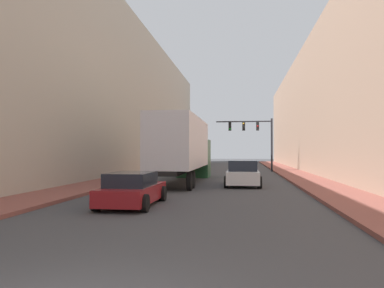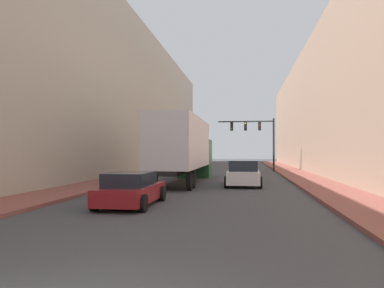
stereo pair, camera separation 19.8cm
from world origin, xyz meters
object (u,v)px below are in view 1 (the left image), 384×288
Objects in this scene: semi_truck at (184,148)px; sedan_car at (132,190)px; traffic_signal_gantry at (256,134)px; suv_car at (243,174)px.

semi_truck is 3.07× the size of sedan_car.
semi_truck reaches higher than sedan_car.
semi_truck is 15.53m from traffic_signal_gantry.
traffic_signal_gantry is (1.39, 16.61, 3.26)m from suv_car.
sedan_car is at bearing -91.55° from semi_truck.
semi_truck is at bearing 88.45° from sedan_car.
suv_car is at bearing -94.80° from traffic_signal_gantry.
traffic_signal_gantry is (5.73, 25.70, 3.38)m from sedan_car.
suv_car is at bearing -27.99° from semi_truck.
traffic_signal_gantry is at bearing 69.43° from semi_truck.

